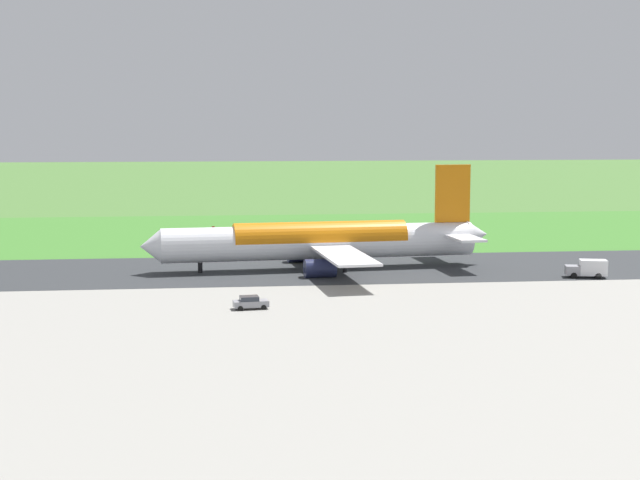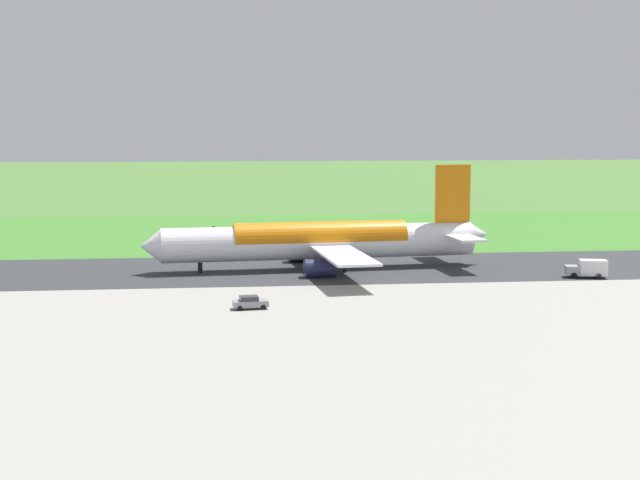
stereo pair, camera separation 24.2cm
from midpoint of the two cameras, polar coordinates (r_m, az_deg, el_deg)
name	(u,v)px [view 1 (the left image)]	position (r m, az deg, el deg)	size (l,w,h in m)	color
ground_plane	(241,271)	(141.13, -4.95, -1.88)	(800.00, 800.00, 0.00)	#477233
runway_asphalt	(241,270)	(141.13, -4.95, -1.87)	(600.00, 29.06, 0.06)	#2D3033
apron_concrete	(255,360)	(88.44, -4.11, -7.37)	(440.00, 110.00, 0.05)	gray
grass_verge_foreground	(235,235)	(185.00, -5.28, 0.29)	(600.00, 80.00, 0.04)	#3C782B
airliner_main	(322,241)	(141.37, 0.10, -0.06)	(54.15, 44.36, 15.88)	white
service_truck_baggage	(588,268)	(139.18, 16.10, -1.68)	(6.17, 3.58, 2.65)	gray
service_car_followme	(250,302)	(111.83, -4.36, -3.84)	(4.38, 2.31, 1.62)	gray
no_stopping_sign	(213,231)	(180.86, -6.62, 0.55)	(0.60, 0.10, 2.32)	slate
traffic_cone_orange	(179,233)	(187.27, -8.69, 0.40)	(0.40, 0.40, 0.55)	orange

